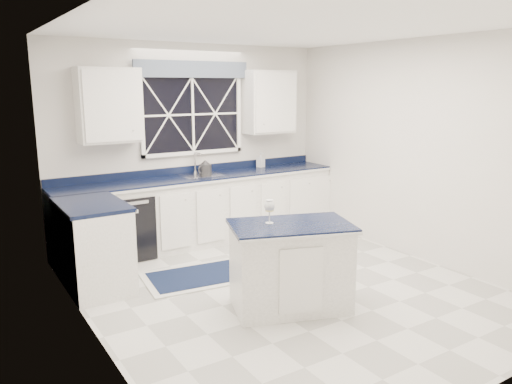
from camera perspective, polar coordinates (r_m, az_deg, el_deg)
ground at (r=5.46m, az=3.46°, el=-10.98°), size 4.50×4.50×0.00m
back_wall at (r=7.01m, az=-7.32°, el=5.53°), size 4.00×0.10×2.70m
base_cabinets at (r=6.63m, az=-7.97°, el=-2.80°), size 3.99×1.60×0.90m
countertop at (r=6.81m, az=-6.14°, el=1.71°), size 3.98×0.64×0.04m
dishwasher at (r=6.52m, az=-14.73°, el=-3.69°), size 0.60×0.58×0.82m
window at (r=6.93m, az=-7.26°, el=9.44°), size 1.65×0.09×1.26m
upper_cabinets at (r=6.82m, az=-6.82°, el=10.00°), size 3.10×0.34×0.90m
faucet at (r=6.95m, az=-6.89°, el=3.40°), size 0.05×0.20×0.30m
island at (r=4.88m, az=3.96°, el=-8.44°), size 1.31×1.03×0.85m
rug at (r=5.81m, az=-6.11°, el=-9.46°), size 1.40×0.95×0.02m
kettle at (r=6.88m, az=-5.83°, el=2.77°), size 0.26×0.23×0.20m
wine_glass at (r=4.72m, az=1.55°, el=-1.74°), size 0.10×0.10×0.23m
soap_bottle at (r=7.47m, az=0.53°, el=3.68°), size 0.12×0.13×0.21m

